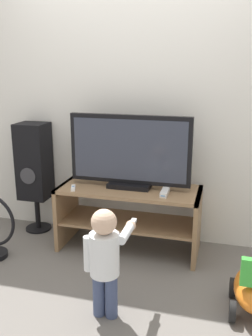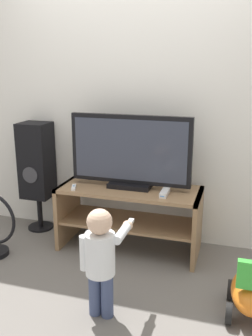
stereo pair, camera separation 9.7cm
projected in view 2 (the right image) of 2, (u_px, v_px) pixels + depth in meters
ground_plane at (121, 261)px, 3.15m from camera, size 16.00×16.00×0.00m
wall_back at (140, 99)px, 3.33m from camera, size 10.00×0.06×2.60m
tv_stand at (129, 209)px, 3.28m from camera, size 1.23×0.50×0.57m
television at (130, 153)px, 3.16m from camera, size 1.05×0.20×0.63m
game_console at (165, 192)px, 3.05m from camera, size 0.06×0.20×0.04m
remote_primary at (74, 187)px, 3.21m from camera, size 0.08×0.13×0.03m
child at (101, 254)px, 2.37m from camera, size 0.28×0.44×0.75m
speaker_tower at (37, 163)px, 3.61m from camera, size 0.28×0.27×1.07m
ride_on_toy at (252, 292)px, 2.44m from camera, size 0.30×0.48×0.45m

